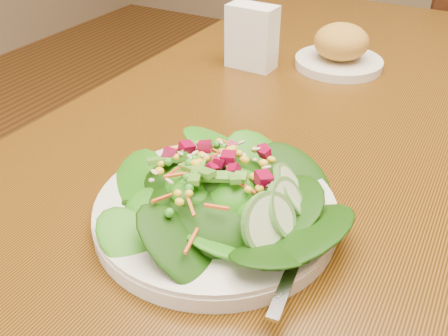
# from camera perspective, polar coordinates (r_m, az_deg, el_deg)

# --- Properties ---
(dining_table) EXTENTS (0.90, 1.40, 0.75)m
(dining_table) POSITION_cam_1_polar(r_m,az_deg,el_deg) (0.87, 14.34, -0.74)
(dining_table) COLOR brown
(dining_table) RESTS_ON ground_plane
(salad_plate) EXTENTS (0.28, 0.28, 0.08)m
(salad_plate) POSITION_cam_1_polar(r_m,az_deg,el_deg) (0.57, -0.13, -3.81)
(salad_plate) COLOR silver
(salad_plate) RESTS_ON dining_table
(bread_plate) EXTENTS (0.17, 0.17, 0.09)m
(bread_plate) POSITION_cam_1_polar(r_m,az_deg,el_deg) (1.01, 13.14, 13.02)
(bread_plate) COLOR silver
(bread_plate) RESTS_ON dining_table
(napkin_holder) EXTENTS (0.09, 0.05, 0.12)m
(napkin_holder) POSITION_cam_1_polar(r_m,az_deg,el_deg) (0.97, 3.21, 14.92)
(napkin_holder) COLOR white
(napkin_holder) RESTS_ON dining_table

